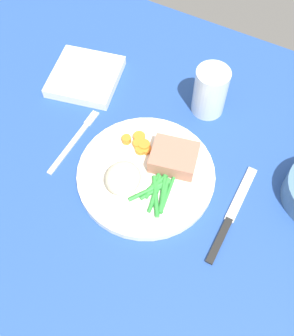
% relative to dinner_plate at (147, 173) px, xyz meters
% --- Properties ---
extents(dining_table, '(1.20, 0.90, 0.02)m').
position_rel_dinner_plate_xyz_m(dining_table, '(0.02, -0.00, -0.02)').
color(dining_table, '#234793').
rests_on(dining_table, ground).
extents(dinner_plate, '(0.25, 0.25, 0.02)m').
position_rel_dinner_plate_xyz_m(dinner_plate, '(0.00, 0.00, 0.00)').
color(dinner_plate, white).
rests_on(dinner_plate, dining_table).
extents(meat_portion, '(0.10, 0.09, 0.03)m').
position_rel_dinner_plate_xyz_m(meat_portion, '(0.03, 0.04, 0.02)').
color(meat_portion, '#A86B56').
rests_on(meat_portion, dinner_plate).
extents(mashed_potatoes, '(0.06, 0.07, 0.05)m').
position_rel_dinner_plate_xyz_m(mashed_potatoes, '(-0.02, -0.05, 0.03)').
color(mashed_potatoes, beige).
rests_on(mashed_potatoes, dinner_plate).
extents(carrot_slices, '(0.06, 0.05, 0.01)m').
position_rel_dinner_plate_xyz_m(carrot_slices, '(-0.04, 0.04, 0.01)').
color(carrot_slices, orange).
rests_on(carrot_slices, dinner_plate).
extents(green_beans, '(0.06, 0.10, 0.01)m').
position_rel_dinner_plate_xyz_m(green_beans, '(0.04, -0.03, 0.01)').
color(green_beans, '#2D8C38').
rests_on(green_beans, dinner_plate).
extents(fork, '(0.01, 0.17, 0.00)m').
position_rel_dinner_plate_xyz_m(fork, '(-0.16, -0.00, -0.01)').
color(fork, silver).
rests_on(fork, dining_table).
extents(knife, '(0.02, 0.20, 0.01)m').
position_rel_dinner_plate_xyz_m(knife, '(0.17, -0.00, -0.01)').
color(knife, black).
rests_on(knife, dining_table).
extents(water_glass, '(0.07, 0.07, 0.10)m').
position_rel_dinner_plate_xyz_m(water_glass, '(0.03, 0.20, 0.04)').
color(water_glass, silver).
rests_on(water_glass, dining_table).
extents(napkin, '(0.17, 0.17, 0.02)m').
position_rel_dinner_plate_xyz_m(napkin, '(-0.23, 0.15, 0.00)').
color(napkin, white).
rests_on(napkin, dining_table).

